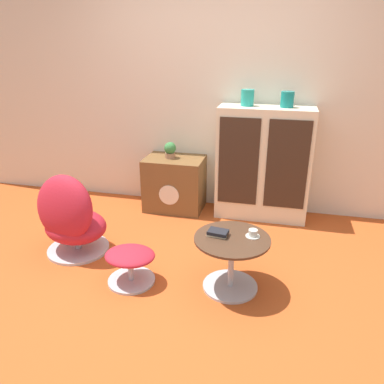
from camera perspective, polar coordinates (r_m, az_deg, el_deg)
ground_plane at (r=3.07m, az=-2.82°, el=-13.67°), size 12.00×12.00×0.00m
wall_back at (r=4.14m, az=3.45°, el=15.20°), size 6.40×0.06×2.60m
sideboard at (r=4.01m, az=10.78°, el=4.27°), size 0.96×0.39×1.19m
tv_console at (r=4.22m, az=-2.65°, el=1.29°), size 0.64×0.46×0.60m
egg_chair at (r=3.46m, az=-18.03°, el=-3.89°), size 0.66×0.63×0.77m
ottoman at (r=3.02m, az=-9.40°, el=-10.26°), size 0.40×0.38×0.28m
coffee_table at (r=2.89m, az=6.01°, el=-9.97°), size 0.57×0.57×0.44m
vase_leftmost at (r=3.88m, az=8.44°, el=14.03°), size 0.13×0.13×0.16m
vase_inner_left at (r=3.86m, az=14.32°, el=13.52°), size 0.13×0.13×0.15m
potted_plant at (r=4.11m, az=-3.35°, el=6.43°), size 0.13×0.13×0.18m
teacup at (r=2.83m, az=9.27°, el=-6.30°), size 0.11×0.11×0.06m
book_stack at (r=2.82m, az=3.95°, el=-6.22°), size 0.16×0.13×0.04m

